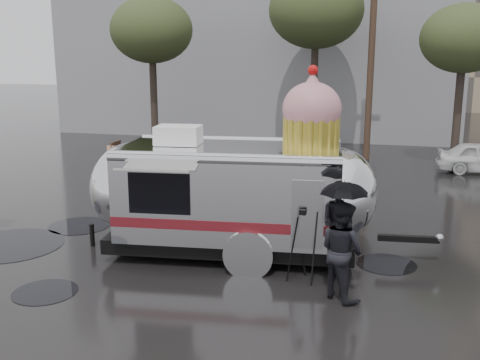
# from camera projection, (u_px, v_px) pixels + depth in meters

# --- Properties ---
(ground) EXTENTS (120.00, 120.00, 0.00)m
(ground) POSITION_uv_depth(u_px,v_px,m) (228.00, 272.00, 12.04)
(ground) COLOR black
(ground) RESTS_ON ground
(puddles) EXTENTS (10.89, 5.49, 0.01)m
(puddles) POSITION_uv_depth(u_px,v_px,m) (77.00, 247.00, 13.50)
(puddles) COLOR black
(puddles) RESTS_ON ground
(grey_building) EXTENTS (22.00, 12.00, 13.00)m
(grey_building) POSITION_uv_depth(u_px,v_px,m) (267.00, 19.00, 34.21)
(grey_building) COLOR gray
(grey_building) RESTS_ON ground
(utility_pole) EXTENTS (1.60, 0.28, 9.00)m
(utility_pole) POSITION_uv_depth(u_px,v_px,m) (372.00, 51.00, 23.65)
(utility_pole) COLOR #473323
(utility_pole) RESTS_ON ground
(tree_left) EXTENTS (3.64, 3.64, 6.95)m
(tree_left) POSITION_uv_depth(u_px,v_px,m) (152.00, 31.00, 24.74)
(tree_left) COLOR #382D26
(tree_left) RESTS_ON ground
(tree_mid) EXTENTS (4.20, 4.20, 8.03)m
(tree_mid) POSITION_uv_depth(u_px,v_px,m) (316.00, 11.00, 24.79)
(tree_mid) COLOR #382D26
(tree_mid) RESTS_ON ground
(tree_right) EXTENTS (3.36, 3.36, 6.42)m
(tree_right) POSITION_uv_depth(u_px,v_px,m) (464.00, 39.00, 21.78)
(tree_right) COLOR #382D26
(tree_right) RESTS_ON ground
(barricade_row) EXTENTS (4.30, 0.80, 1.00)m
(barricade_row) POSITION_uv_depth(u_px,v_px,m) (160.00, 155.00, 22.65)
(barricade_row) COLOR #473323
(barricade_row) RESTS_ON ground
(airstream_trailer) EXTENTS (8.19, 3.60, 4.42)m
(airstream_trailer) POSITION_uv_depth(u_px,v_px,m) (236.00, 189.00, 12.78)
(airstream_trailer) COLOR silver
(airstream_trailer) RESTS_ON ground
(person_right) EXTENTS (1.03, 0.99, 1.91)m
(person_right) POSITION_uv_depth(u_px,v_px,m) (342.00, 250.00, 10.58)
(person_right) COLOR black
(person_right) RESTS_ON ground
(umbrella_black) EXTENTS (1.12, 1.12, 2.31)m
(umbrella_black) POSITION_uv_depth(u_px,v_px,m) (344.00, 200.00, 10.36)
(umbrella_black) COLOR black
(umbrella_black) RESTS_ON ground
(tripod) EXTENTS (0.60, 0.63, 1.54)m
(tripod) POSITION_uv_depth(u_px,v_px,m) (302.00, 239.00, 11.35)
(tripod) COLOR black
(tripod) RESTS_ON ground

